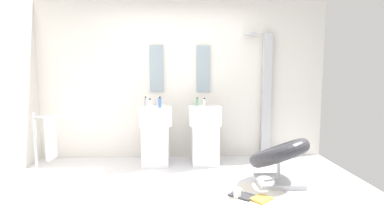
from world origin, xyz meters
TOP-DOWN VIEW (x-y plane):
  - ground_plane at (0.00, 0.00)m, footprint 4.80×3.60m
  - rear_partition at (0.00, 1.65)m, footprint 4.80×0.10m
  - pedestal_sink_left at (-0.38, 1.16)m, footprint 0.50×0.50m
  - pedestal_sink_right at (0.38, 1.16)m, footprint 0.50×0.50m
  - vanity_mirror_left at (-0.38, 1.58)m, footprint 0.22×0.03m
  - vanity_mirror_right at (0.38, 1.58)m, footprint 0.22×0.03m
  - shower_column at (1.42, 1.53)m, footprint 0.49×0.24m
  - lounge_chair at (1.24, 0.27)m, footprint 1.10×1.10m
  - towel_rack at (-1.57, 0.15)m, footprint 0.37×0.22m
  - area_rug at (0.61, -0.11)m, footprint 1.19×0.82m
  - magazine_charcoal at (0.69, -0.14)m, footprint 0.32×0.31m
  - magazine_ochre at (0.88, -0.25)m, footprint 0.28×0.27m
  - coffee_mug at (0.63, -0.16)m, footprint 0.09×0.09m
  - soap_bottle_blue at (-0.30, 1.02)m, footprint 0.05×0.05m
  - soap_bottle_white at (0.38, 1.29)m, footprint 0.04×0.04m
  - soap_bottle_grey at (-0.53, 1.24)m, footprint 0.05×0.05m
  - soap_bottle_green at (0.25, 1.15)m, footprint 0.04×0.04m
  - soap_bottle_clear at (-0.45, 1.02)m, footprint 0.05×0.05m

SIDE VIEW (x-z plane):
  - ground_plane at x=0.00m, z-range -0.04..0.00m
  - area_rug at x=0.61m, z-range 0.00..0.01m
  - magazine_charcoal at x=0.69m, z-range 0.01..0.03m
  - magazine_ochre at x=0.88m, z-range 0.01..0.04m
  - coffee_mug at x=0.63m, z-range 0.01..0.12m
  - lounge_chair at x=1.24m, z-range 0.03..0.67m
  - pedestal_sink_left at x=-0.38m, z-range 0.00..1.00m
  - pedestal_sink_right at x=0.38m, z-range 0.00..1.00m
  - towel_rack at x=-1.57m, z-range 0.15..1.10m
  - soap_bottle_white at x=0.38m, z-range 0.90..1.02m
  - soap_bottle_clear at x=-0.45m, z-range 0.90..1.03m
  - soap_bottle_green at x=0.25m, z-range 0.90..1.04m
  - soap_bottle_grey at x=-0.53m, z-range 0.90..1.05m
  - soap_bottle_blue at x=-0.30m, z-range 0.90..1.06m
  - shower_column at x=1.42m, z-range 0.05..2.10m
  - rear_partition at x=0.00m, z-range 0.00..2.60m
  - vanity_mirror_left at x=-0.38m, z-range 1.10..1.85m
  - vanity_mirror_right at x=0.38m, z-range 1.10..1.85m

